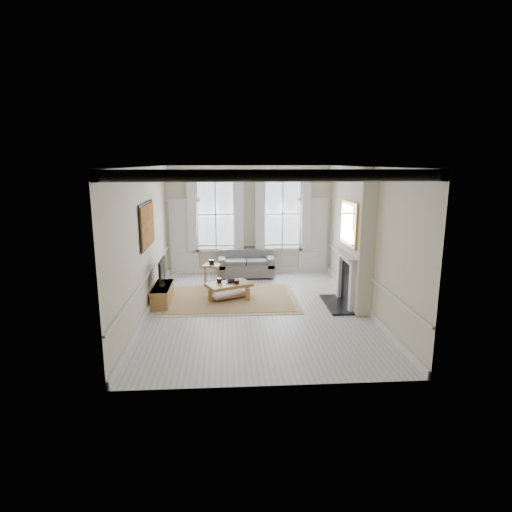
{
  "coord_description": "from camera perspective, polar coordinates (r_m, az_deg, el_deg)",
  "views": [
    {
      "loc": [
        -0.67,
        -9.78,
        3.49
      ],
      "look_at": [
        0.0,
        0.37,
        1.25
      ],
      "focal_mm": 30.0,
      "sensor_mm": 36.0,
      "label": 1
    }
  ],
  "objects": [
    {
      "name": "fireplace",
      "position": [
        10.75,
        11.85,
        -2.73
      ],
      "size": [
        0.21,
        1.45,
        1.33
      ],
      "color": "silver",
      "rests_on": "floor"
    },
    {
      "name": "side_table",
      "position": [
        12.57,
        -5.91,
        -1.62
      ],
      "size": [
        0.55,
        0.55,
        0.57
      ],
      "rotation": [
        0.0,
        0.0,
        -0.22
      ],
      "color": "brown",
      "rests_on": "floor"
    },
    {
      "name": "ceiling",
      "position": [
        9.81,
        0.14,
        11.88
      ],
      "size": [
        7.2,
        7.2,
        0.0
      ],
      "primitive_type": "plane",
      "rotation": [
        3.14,
        0.0,
        0.0
      ],
      "color": "white",
      "rests_on": "back_wall"
    },
    {
      "name": "coffee_table",
      "position": [
        11.13,
        -3.62,
        -4.04
      ],
      "size": [
        1.29,
        1.06,
        0.42
      ],
      "rotation": [
        0.0,
        0.0,
        0.42
      ],
      "color": "brown",
      "rests_on": "rug"
    },
    {
      "name": "rug",
      "position": [
        11.23,
        -3.59,
        -5.66
      ],
      "size": [
        3.5,
        2.6,
        0.02
      ],
      "primitive_type": "cube",
      "color": "#93764B",
      "rests_on": "floor"
    },
    {
      "name": "hearth",
      "position": [
        10.9,
        10.67,
        -6.35
      ],
      "size": [
        0.55,
        1.5,
        0.05
      ],
      "primitive_type": "cube",
      "color": "black",
      "rests_on": "floor"
    },
    {
      "name": "tv",
      "position": [
        10.88,
        -12.38,
        -1.9
      ],
      "size": [
        0.08,
        0.9,
        0.68
      ],
      "color": "black",
      "rests_on": "tv_stand"
    },
    {
      "name": "door_left",
      "position": [
        13.62,
        -9.55,
        2.34
      ],
      "size": [
        0.9,
        0.08,
        2.3
      ],
      "primitive_type": "cube",
      "color": "silver",
      "rests_on": "floor"
    },
    {
      "name": "ceramic_pot_a",
      "position": [
        11.14,
        -4.91,
        -3.29
      ],
      "size": [
        0.13,
        0.13,
        0.13
      ],
      "primitive_type": "cylinder",
      "color": "black",
      "rests_on": "coffee_table"
    },
    {
      "name": "window_right",
      "position": [
        13.54,
        3.56,
        5.64
      ],
      "size": [
        1.26,
        0.2,
        2.2
      ],
      "primitive_type": null,
      "color": "#B2BCC6",
      "rests_on": "back_wall"
    },
    {
      "name": "left_wall",
      "position": [
        10.13,
        -14.71,
        1.82
      ],
      "size": [
        0.0,
        7.2,
        7.2
      ],
      "primitive_type": "plane",
      "rotation": [
        1.57,
        0.0,
        1.57
      ],
      "color": "beige",
      "rests_on": "floor"
    },
    {
      "name": "ceramic_pot_b",
      "position": [
        11.05,
        -2.58,
        -3.47
      ],
      "size": [
        0.13,
        0.13,
        0.09
      ],
      "primitive_type": "cylinder",
      "color": "black",
      "rests_on": "coffee_table"
    },
    {
      "name": "door_right",
      "position": [
        13.82,
        7.63,
        2.55
      ],
      "size": [
        0.9,
        0.08,
        2.3
      ],
      "primitive_type": "cube",
      "color": "silver",
      "rests_on": "floor"
    },
    {
      "name": "tv_stand",
      "position": [
        11.05,
        -12.35,
        -5.04
      ],
      "size": [
        0.41,
        1.29,
        0.46
      ],
      "primitive_type": "cube",
      "color": "brown",
      "rests_on": "floor"
    },
    {
      "name": "chimney_breast",
      "position": [
        10.6,
        13.26,
        2.36
      ],
      "size": [
        0.35,
        1.7,
        3.38
      ],
      "primitive_type": "cube",
      "color": "beige",
      "rests_on": "floor"
    },
    {
      "name": "back_wall",
      "position": [
        13.52,
        -0.92,
        4.8
      ],
      "size": [
        5.2,
        0.0,
        5.2
      ],
      "primitive_type": "plane",
      "rotation": [
        1.57,
        0.0,
        0.0
      ],
      "color": "beige",
      "rests_on": "floor"
    },
    {
      "name": "sofa",
      "position": [
        13.28,
        -1.33,
        -1.28
      ],
      "size": [
        1.68,
        0.82,
        0.82
      ],
      "color": "slate",
      "rests_on": "floor"
    },
    {
      "name": "bowl",
      "position": [
        11.2,
        -3.37,
        -3.36
      ],
      "size": [
        0.27,
        0.27,
        0.06
      ],
      "primitive_type": "imported",
      "rotation": [
        0.0,
        0.0,
        -0.11
      ],
      "color": "black",
      "rests_on": "coffee_table"
    },
    {
      "name": "painting",
      "position": [
        10.36,
        -14.29,
        4.04
      ],
      "size": [
        0.05,
        1.66,
        1.06
      ],
      "primitive_type": "cube",
      "color": "#BD7D20",
      "rests_on": "left_wall"
    },
    {
      "name": "window_left",
      "position": [
        13.43,
        -5.41,
        5.56
      ],
      "size": [
        1.26,
        0.2,
        2.2
      ],
      "primitive_type": null,
      "color": "#B2BCC6",
      "rests_on": "back_wall"
    },
    {
      "name": "mirror",
      "position": [
        10.49,
        12.22,
        4.24
      ],
      "size": [
        0.06,
        1.26,
        1.06
      ],
      "primitive_type": "cube",
      "color": "#BB8733",
      "rests_on": "chimney_breast"
    },
    {
      "name": "right_wall",
      "position": [
        10.47,
        14.49,
        2.17
      ],
      "size": [
        0.0,
        7.2,
        7.2
      ],
      "primitive_type": "plane",
      "rotation": [
        1.57,
        0.0,
        -1.57
      ],
      "color": "beige",
      "rests_on": "floor"
    },
    {
      "name": "floor",
      "position": [
        10.41,
        0.13,
        -7.18
      ],
      "size": [
        7.2,
        7.2,
        0.0
      ],
      "primitive_type": "plane",
      "color": "#B7B5AD",
      "rests_on": "ground"
    }
  ]
}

